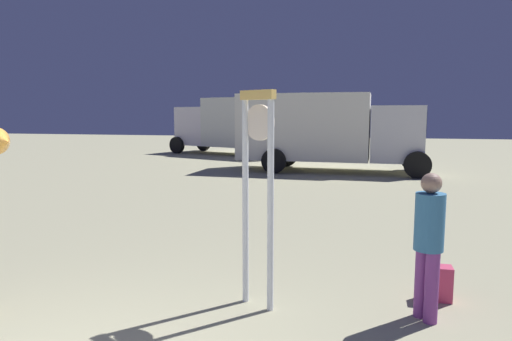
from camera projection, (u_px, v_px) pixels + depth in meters
standing_clock at (258, 178)px, 4.84m from camera, size 0.43×0.27×2.38m
person_near_clock at (429, 239)px, 4.56m from camera, size 0.30×0.30×1.54m
backpack at (438, 283)px, 5.15m from camera, size 0.30×0.24×0.40m
box_truck_near at (325, 129)px, 16.73m from camera, size 6.92×2.67×2.88m
box_truck_far at (238, 124)px, 23.54m from camera, size 7.51×4.65×2.98m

